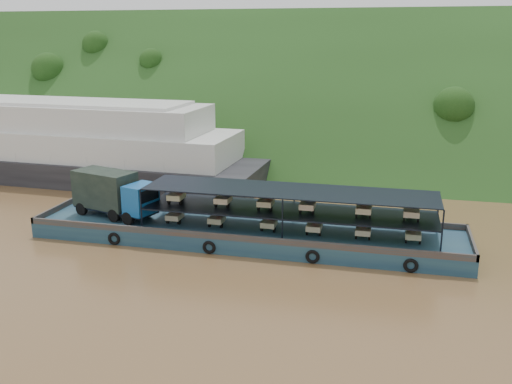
# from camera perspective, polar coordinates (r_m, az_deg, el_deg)

# --- Properties ---
(ground) EXTENTS (160.00, 160.00, 0.00)m
(ground) POSITION_cam_1_polar(r_m,az_deg,el_deg) (46.97, 1.50, -4.87)
(ground) COLOR brown
(ground) RESTS_ON ground
(hillside) EXTENTS (140.00, 39.60, 39.60)m
(hillside) POSITION_cam_1_polar(r_m,az_deg,el_deg) (81.26, 6.98, 3.73)
(hillside) COLOR #1C3613
(hillside) RESTS_ON ground
(cargo_barge) EXTENTS (35.00, 7.18, 5.08)m
(cargo_barge) POSITION_cam_1_polar(r_m,az_deg,el_deg) (46.87, -2.78, -3.27)
(cargo_barge) COLOR #152F4A
(cargo_barge) RESTS_ON ground
(passenger_ferry) EXTENTS (45.17, 12.93, 9.07)m
(passenger_ferry) POSITION_cam_1_polar(r_m,az_deg,el_deg) (69.87, -17.54, 4.51)
(passenger_ferry) COLOR black
(passenger_ferry) RESTS_ON ground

